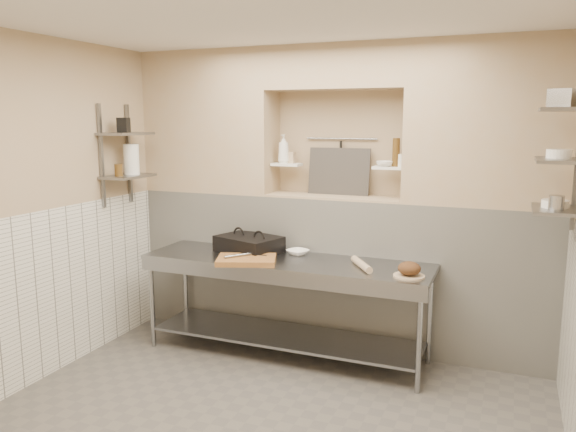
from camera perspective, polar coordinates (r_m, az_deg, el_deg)
The scene contains 45 objects.
floor at distance 4.25m, azimuth -2.95°, elevation -21.09°, with size 4.00×3.90×0.10m, color #56524C.
ceiling at distance 3.72m, azimuth -3.36°, elevation 20.90°, with size 4.00×3.90×0.10m, color silver.
wall_left at distance 4.94m, azimuth -25.21°, elevation 0.33°, with size 0.10×3.90×2.80m, color tan.
wall_back at distance 5.57m, azimuth 5.61°, elevation 2.19°, with size 4.00×0.10×2.80m, color tan.
wall_front at distance 2.16m, azimuth -26.76°, elevation -11.14°, with size 4.00×0.10×2.80m, color tan.
backwall_lower at distance 5.48m, azimuth 4.74°, elevation -5.40°, with size 4.00×0.40×1.40m, color silver.
alcove_sill at distance 5.34m, azimuth 4.85°, elevation 1.97°, with size 1.30×0.40×0.02m, color tan.
backwall_pillar_left at distance 5.82m, azimuth -7.79°, elevation 9.38°, with size 1.35×0.40×1.40m, color tan.
backwall_pillar_right at distance 5.06m, azimuth 19.63°, elevation 8.87°, with size 1.35×0.40×1.40m, color tan.
backwall_header at distance 5.31m, azimuth 5.04°, elevation 14.81°, with size 1.30×0.40×0.40m, color tan.
wainscot_left at distance 5.05m, azimuth -24.16°, elevation -7.56°, with size 0.02×3.90×1.40m, color silver.
alcove_shelf_left at distance 5.47m, azimuth -0.14°, elevation 5.26°, with size 0.28×0.16×0.03m, color white.
alcove_shelf_right at distance 5.18m, azimuth 10.20°, elevation 4.85°, with size 0.28×0.16×0.03m, color white.
utensil_rail at distance 5.45m, azimuth 5.46°, elevation 7.83°, with size 0.02×0.02×0.70m, color gray.
hanging_steel at distance 5.44m, azimuth 5.37°, elevation 6.03°, with size 0.02×0.02×0.30m, color black.
splash_panel at distance 5.41m, azimuth 5.20°, elevation 4.52°, with size 0.60×0.02×0.45m, color #383330.
shelf_rail_left_a at distance 5.77m, azimuth -15.86°, elevation 6.12°, with size 0.03×0.03×0.95m, color slate.
shelf_rail_left_b at distance 5.46m, azimuth -18.43°, elevation 5.80°, with size 0.03×0.03×0.95m, color slate.
wall_shelf_left_lower at distance 5.55m, azimuth -15.92°, elevation 3.91°, with size 0.30×0.50×0.03m, color slate.
wall_shelf_left_upper at distance 5.52m, azimuth -16.12°, elevation 8.04°, with size 0.30×0.50×0.03m, color slate.
wall_shelf_right_lower at distance 4.41m, azimuth 25.46°, elevation 0.59°, with size 0.30×0.50×0.03m, color slate.
wall_shelf_right_mid at distance 4.37m, azimuth 25.80°, elevation 5.12°, with size 0.30×0.50×0.03m, color slate.
wall_shelf_right_upper at distance 4.36m, azimuth 26.14°, elevation 9.70°, with size 0.30×0.50×0.03m, color slate.
prep_table at distance 5.07m, azimuth -0.31°, elevation -7.29°, with size 2.60×0.70×0.90m.
panini_press at distance 5.28m, azimuth -3.99°, elevation -2.88°, with size 0.66×0.56×0.15m.
cutting_board at distance 4.92m, azimuth -4.24°, elevation -4.47°, with size 0.51×0.35×0.05m, color brown.
knife_blade at distance 4.99m, azimuth -3.45°, elevation -3.96°, with size 0.23×0.03×0.01m, color gray.
tongs at distance 4.94m, azimuth -5.01°, elevation -3.99°, with size 0.03×0.03×0.28m, color gray.
mixing_bowl at distance 5.18m, azimuth 1.00°, elevation -3.70°, with size 0.19×0.19×0.05m, color white.
rolling_pin at distance 4.77m, azimuth 7.48°, elevation -4.90°, with size 0.06×0.06×0.40m, color tan.
bread_board at distance 4.57m, azimuth 12.19°, elevation -5.97°, with size 0.25×0.25×0.01m, color tan.
bread_loaf at distance 4.56m, azimuth 12.22°, elevation -5.23°, with size 0.18×0.18×0.11m, color #4C2D19.
bottle_soap at distance 5.46m, azimuth -0.45°, elevation 6.83°, with size 0.11×0.11×0.28m, color white.
jar_alcove at distance 5.48m, azimuth 0.32°, elevation 5.96°, with size 0.07×0.07×0.11m, color tan.
bowl_alcove at distance 5.17m, azimuth 9.78°, elevation 5.26°, with size 0.15×0.15×0.05m, color white.
condiment_a at distance 5.16m, azimuth 10.92°, elevation 6.29°, with size 0.07×0.07×0.24m, color #4A3213.
condiment_b at distance 5.19m, azimuth 10.93°, elevation 6.38°, with size 0.06×0.06×0.25m, color #4A3213.
condiment_c at distance 5.16m, azimuth 11.37°, elevation 5.56°, with size 0.07×0.07×0.11m, color white.
jug_left at distance 5.58m, azimuth -15.62°, elevation 5.57°, with size 0.14×0.14×0.29m, color white.
jar_left at distance 5.43m, azimuth -16.82°, elevation 4.48°, with size 0.08×0.08×0.11m, color #4A3213.
box_left_upper at distance 5.49m, azimuth -16.36°, elevation 8.86°, with size 0.10×0.10×0.14m, color black.
bowl_right at distance 4.41m, azimuth 25.49°, elevation 1.12°, with size 0.18×0.18×0.06m, color white.
canister_right at distance 4.28m, azimuth 25.61°, elevation 1.20°, with size 0.10×0.10×0.10m, color gray.
bowl_right_mid at distance 4.40m, azimuth 25.82°, elevation 5.71°, with size 0.17×0.17×0.06m, color white.
basket_right at distance 4.35m, azimuth 26.23°, elevation 10.69°, with size 0.16×0.20×0.12m, color gray.
Camera 1 is at (1.55, -3.30, 2.13)m, focal length 35.00 mm.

